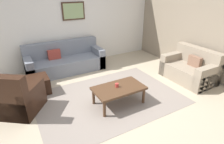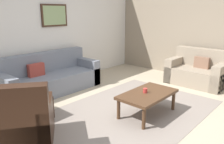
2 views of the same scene
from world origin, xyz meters
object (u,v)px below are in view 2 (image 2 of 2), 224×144
object	(u,v)px
couch_loveseat	(198,72)
cup	(145,91)
armchair_leather	(22,125)
coffee_table	(148,96)
framed_artwork	(54,15)
couch_main	(49,79)
ottoman	(31,108)

from	to	relation	value
couch_loveseat	cup	xyz separation A→B (m)	(-2.40, 0.00, 0.15)
armchair_leather	coffee_table	distance (m)	2.11
cup	framed_artwork	xyz separation A→B (m)	(0.08, 2.76, 1.25)
couch_main	ottoman	distance (m)	1.41
coffee_table	cup	world-z (taller)	cup
ottoman	cup	size ratio (longest dim) A/B	6.86
couch_main	cup	bearing A→B (deg)	-78.79
ottoman	cup	xyz separation A→B (m)	(1.46, -1.36, 0.25)
couch_main	framed_artwork	world-z (taller)	framed_artwork
coffee_table	cup	bearing A→B (deg)	126.16
couch_main	armchair_leather	size ratio (longest dim) A/B	2.04
armchair_leather	cup	xyz separation A→B (m)	(1.95, -0.69, 0.14)
coffee_table	framed_artwork	world-z (taller)	framed_artwork
cup	couch_loveseat	bearing A→B (deg)	-0.02
ottoman	framed_artwork	xyz separation A→B (m)	(1.54, 1.40, 1.50)
couch_main	armchair_leather	distance (m)	2.22
ottoman	armchair_leather	bearing A→B (deg)	-126.35
coffee_table	couch_main	bearing A→B (deg)	101.67
couch_loveseat	framed_artwork	xyz separation A→B (m)	(-2.31, 2.76, 1.40)
armchair_leather	cup	distance (m)	2.07
armchair_leather	coffee_table	xyz separation A→B (m)	(1.98, -0.73, 0.05)
couch_loveseat	coffee_table	world-z (taller)	couch_loveseat
cup	framed_artwork	world-z (taller)	framed_artwork
ottoman	framed_artwork	size ratio (longest dim) A/B	0.79
couch_loveseat	cup	size ratio (longest dim) A/B	16.59
couch_loveseat	cup	bearing A→B (deg)	179.98
cup	ottoman	bearing A→B (deg)	137.00
couch_loveseat	framed_artwork	world-z (taller)	framed_artwork
couch_main	couch_loveseat	distance (m)	3.70
couch_main	couch_loveseat	xyz separation A→B (m)	(2.86, -2.35, 0.00)
armchair_leather	couch_main	bearing A→B (deg)	48.18
couch_main	cup	world-z (taller)	couch_main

